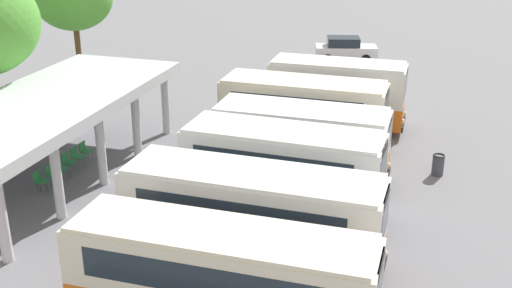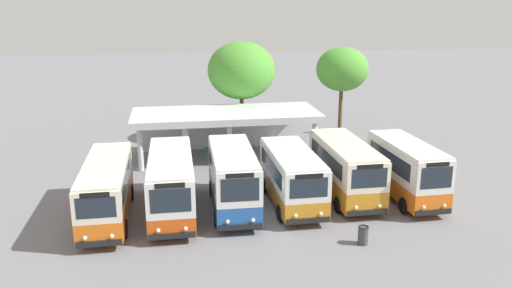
{
  "view_description": "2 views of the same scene",
  "coord_description": "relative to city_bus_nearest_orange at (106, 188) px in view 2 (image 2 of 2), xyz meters",
  "views": [
    {
      "loc": [
        -20.46,
        -3.33,
        10.91
      ],
      "look_at": [
        1.04,
        3.3,
        1.95
      ],
      "focal_mm": 44.64,
      "sensor_mm": 36.0,
      "label": 1
    },
    {
      "loc": [
        -3.92,
        -24.06,
        11.01
      ],
      "look_at": [
        1.24,
        6.72,
        2.24
      ],
      "focal_mm": 35.7,
      "sensor_mm": 36.0,
      "label": 2
    }
  ],
  "objects": [
    {
      "name": "waiting_chair_second_from_end",
      "position": [
        6.56,
        9.58,
        -1.18
      ],
      "size": [
        0.44,
        0.44,
        0.86
      ],
      "color": "slate",
      "rests_on": "ground"
    },
    {
      "name": "waiting_chair_fourth_seat",
      "position": [
        7.85,
        9.67,
        -1.18
      ],
      "size": [
        0.44,
        0.44,
        0.86
      ],
      "color": "slate",
      "rests_on": "ground"
    },
    {
      "name": "roadside_tree_behind_canopy",
      "position": [
        9.07,
        14.27,
        4.03
      ],
      "size": [
        5.35,
        5.35,
        8.02
      ],
      "color": "brown",
      "rests_on": "ground"
    },
    {
      "name": "city_bus_second_in_row",
      "position": [
        3.31,
        0.2,
        0.08
      ],
      "size": [
        2.44,
        8.03,
        3.22
      ],
      "color": "black",
      "rests_on": "ground"
    },
    {
      "name": "waiting_chair_end_by_column",
      "position": [
        5.92,
        9.69,
        -1.18
      ],
      "size": [
        0.44,
        0.44,
        0.86
      ],
      "color": "slate",
      "rests_on": "ground"
    },
    {
      "name": "roadside_tree_east_of_canopy",
      "position": [
        17.65,
        14.98,
        3.85
      ],
      "size": [
        4.33,
        4.33,
        7.42
      ],
      "color": "brown",
      "rests_on": "ground"
    },
    {
      "name": "city_bus_middle_cream",
      "position": [
        6.62,
        0.13,
        0.15
      ],
      "size": [
        2.48,
        7.06,
        3.37
      ],
      "color": "black",
      "rests_on": "ground"
    },
    {
      "name": "city_bus_fifth_blue",
      "position": [
        13.24,
        0.95,
        0.09
      ],
      "size": [
        2.43,
        7.37,
        3.24
      ],
      "color": "black",
      "rests_on": "ground"
    },
    {
      "name": "city_bus_nearest_orange",
      "position": [
        0.0,
        0.0,
        0.0
      ],
      "size": [
        2.28,
        8.12,
        3.07
      ],
      "color": "black",
      "rests_on": "ground"
    },
    {
      "name": "waiting_chair_fifth_seat",
      "position": [
        8.49,
        9.66,
        -1.18
      ],
      "size": [
        0.44,
        0.44,
        0.86
      ],
      "color": "slate",
      "rests_on": "ground"
    },
    {
      "name": "waiting_chair_far_end_seat",
      "position": [
        9.14,
        9.64,
        -1.18
      ],
      "size": [
        0.44,
        0.44,
        0.86
      ],
      "color": "slate",
      "rests_on": "ground"
    },
    {
      "name": "ground_plane",
      "position": [
        7.48,
        -1.6,
        -1.71
      ],
      "size": [
        180.0,
        180.0,
        0.0
      ],
      "primitive_type": "plane",
      "color": "slate"
    },
    {
      "name": "terminal_canopy",
      "position": [
        7.31,
        10.43,
        0.89
      ],
      "size": [
        13.3,
        5.43,
        3.4
      ],
      "color": "silver",
      "rests_on": "ground"
    },
    {
      "name": "city_bus_far_end_green",
      "position": [
        16.55,
        0.03,
        0.13
      ],
      "size": [
        2.32,
        6.62,
        3.34
      ],
      "color": "black",
      "rests_on": "ground"
    },
    {
      "name": "litter_bin_apron",
      "position": [
        12.11,
        -5.03,
        -1.25
      ],
      "size": [
        0.49,
        0.49,
        0.9
      ],
      "color": "#3F3F47",
      "rests_on": "ground"
    },
    {
      "name": "waiting_chair_middle_seat",
      "position": [
        7.21,
        9.62,
        -1.18
      ],
      "size": [
        0.44,
        0.44,
        0.86
      ],
      "color": "slate",
      "rests_on": "ground"
    },
    {
      "name": "city_bus_fourth_amber",
      "position": [
        9.93,
        0.27,
        0.01
      ],
      "size": [
        2.49,
        6.98,
        3.09
      ],
      "color": "black",
      "rests_on": "ground"
    }
  ]
}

